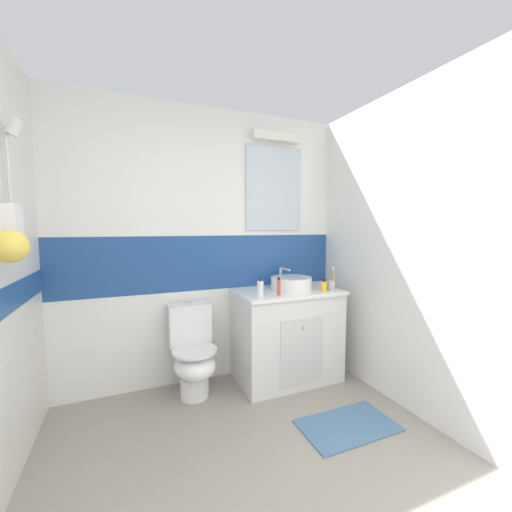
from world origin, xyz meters
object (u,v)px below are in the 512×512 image
at_px(sink_basin, 291,283).
at_px(toothpaste_tube_upright, 279,287).
at_px(toothbrush_cup, 331,284).
at_px(soap_dispenser, 260,289).
at_px(toilet, 193,354).
at_px(lotion_bottle_short, 324,286).

relative_size(sink_basin, toothpaste_tube_upright, 2.75).
bearing_deg(toothbrush_cup, soap_dispenser, 179.09).
xyz_separation_m(toilet, soap_dispenser, (0.53, -0.21, 0.56)).
bearing_deg(toothbrush_cup, sink_basin, 149.74).
bearing_deg(lotion_bottle_short, sink_basin, 140.33).
bearing_deg(soap_dispenser, sink_basin, 23.95).
bearing_deg(toothbrush_cup, toilet, 170.00).
xyz_separation_m(soap_dispenser, lotion_bottle_short, (0.62, -0.02, -0.02)).
relative_size(sink_basin, toilet, 0.55).
relative_size(soap_dispenser, toothpaste_tube_upright, 1.10).
bearing_deg(sink_basin, toothpaste_tube_upright, -139.13).
height_order(soap_dispenser, lotion_bottle_short, soap_dispenser).
bearing_deg(toothbrush_cup, lotion_bottle_short, -174.52).
distance_m(sink_basin, lotion_bottle_short, 0.30).
height_order(toothbrush_cup, lotion_bottle_short, toothbrush_cup).
xyz_separation_m(toilet, toothpaste_tube_upright, (0.69, -0.23, 0.56)).
relative_size(toilet, lotion_bottle_short, 7.07).
relative_size(sink_basin, soap_dispenser, 2.51).
height_order(toilet, soap_dispenser, soap_dispenser).
height_order(sink_basin, lotion_bottle_short, sink_basin).
xyz_separation_m(sink_basin, toothpaste_tube_upright, (-0.23, -0.20, 0.01)).
relative_size(sink_basin, lotion_bottle_short, 3.89).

